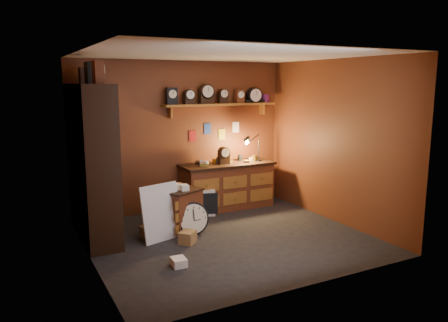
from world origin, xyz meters
TOP-DOWN VIEW (x-y plane):
  - floor at (0.00, 0.00)m, footprint 4.00×4.00m
  - room_shell at (0.04, 0.11)m, footprint 4.02×3.62m
  - shelving_unit at (-1.79, 0.98)m, footprint 0.47×1.60m
  - workbench at (0.75, 1.47)m, footprint 1.75×0.66m
  - low_cabinet at (-0.50, 0.67)m, footprint 0.74×0.70m
  - big_round_clock at (-0.41, 0.41)m, footprint 0.51×0.17m
  - white_panel at (-0.91, 0.43)m, footprint 0.67×0.35m
  - mini_fridge at (0.17, 1.36)m, footprint 0.57×0.59m
  - floor_box_a at (-1.02, 0.60)m, footprint 0.31×0.27m
  - floor_box_b at (-1.04, -0.60)m, footprint 0.19×0.22m
  - floor_box_c at (-0.63, 0.10)m, footprint 0.32×0.31m

SIDE VIEW (x-z plane):
  - floor at x=0.00m, z-range 0.00..0.00m
  - white_panel at x=-0.91m, z-range -0.43..0.43m
  - floor_box_b at x=-1.04m, z-range 0.00..0.11m
  - floor_box_a at x=-1.02m, z-range 0.00..0.17m
  - floor_box_c at x=-0.63m, z-range 0.00..0.18m
  - mini_fridge at x=0.17m, z-range 0.00..0.47m
  - big_round_clock at x=-0.41m, z-range -0.01..0.51m
  - low_cabinet at x=-0.50m, z-range -0.01..0.75m
  - workbench at x=0.75m, z-range -0.21..1.15m
  - shelving_unit at x=-1.79m, z-range -0.03..2.54m
  - room_shell at x=0.04m, z-range 0.37..3.08m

